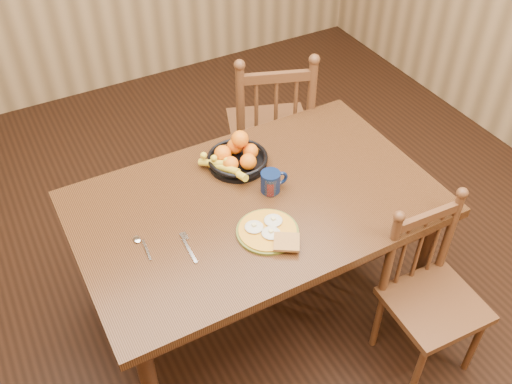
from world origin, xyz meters
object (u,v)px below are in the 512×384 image
dining_table (256,214)px  fruit_bowl (236,158)px  chair_far (270,130)px  breakfast_plate (269,231)px  chair_near (430,296)px  coffee_mug (271,181)px

dining_table → fruit_bowl: 0.29m
dining_table → chair_far: 0.89m
dining_table → breakfast_plate: bearing=-104.0°
chair_near → breakfast_plate: bearing=148.1°
coffee_mug → fruit_bowl: 0.24m
breakfast_plate → fruit_bowl: bearing=79.3°
chair_far → dining_table: bearing=76.3°
chair_near → fruit_bowl: 1.08m
chair_near → coffee_mug: (-0.46, 0.65, 0.38)m
dining_table → coffee_mug: size_ratio=11.97×
chair_far → fruit_bowl: chair_far is taller
chair_far → chair_near: 1.35m
breakfast_plate → coffee_mug: (0.15, 0.23, 0.04)m
fruit_bowl → chair_far: bearing=45.7°
chair_far → fruit_bowl: 0.72m
coffee_mug → breakfast_plate: bearing=-122.1°
coffee_mug → chair_near: bearing=-54.7°
breakfast_plate → fruit_bowl: 0.47m
dining_table → chair_far: bearing=55.9°
dining_table → coffee_mug: (0.09, 0.03, 0.14)m
dining_table → fruit_bowl: bearing=82.0°
chair_far → coffee_mug: chair_far is taller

